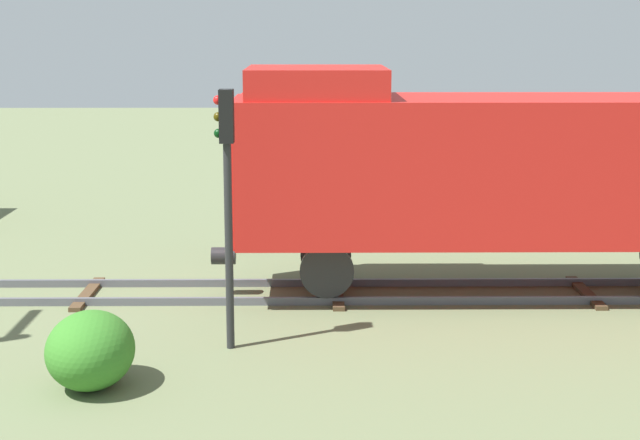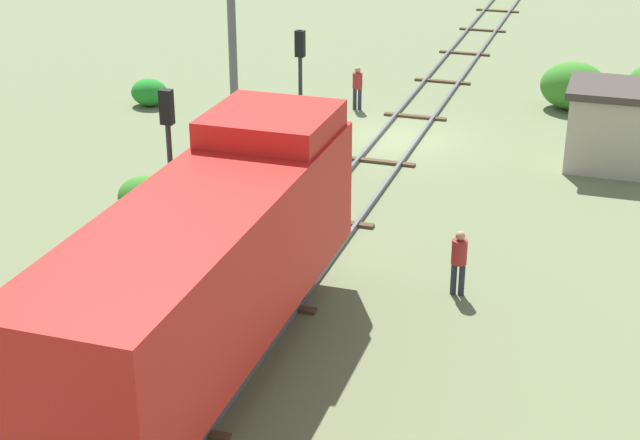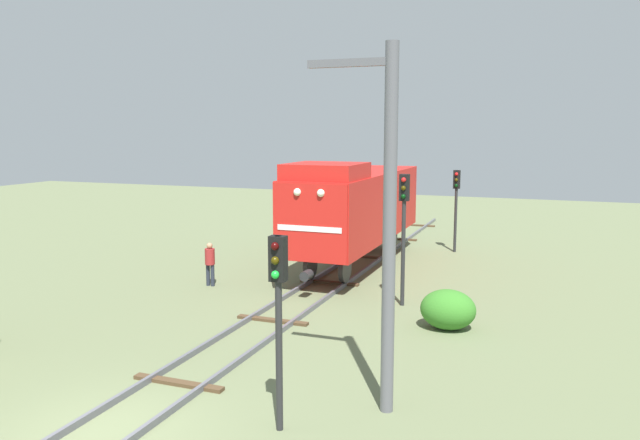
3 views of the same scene
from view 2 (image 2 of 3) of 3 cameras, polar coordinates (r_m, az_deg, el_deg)
name	(u,v)px [view 2 (image 2 of 3)]	position (r m, az deg, el deg)	size (l,w,h in m)	color
ground_plane	(399,139)	(35.27, 4.59, 4.73)	(94.61, 94.61, 0.00)	#66704C
railway_track	(399,137)	(35.24, 4.60, 4.84)	(2.40, 63.07, 0.16)	#595960
locomotive	(209,257)	(19.78, -6.49, -2.18)	(2.90, 11.60, 4.60)	red
traffic_signal_near	(300,65)	(33.99, -1.15, 8.98)	(0.32, 0.34, 3.99)	#262628
traffic_signal_mid	(169,143)	(25.39, -8.77, 4.47)	(0.32, 0.34, 4.54)	#262628
worker_near_track	(357,85)	(38.31, 2.19, 7.87)	(0.38, 0.38, 1.70)	#262B38
worker_by_signal	(459,258)	(23.98, 8.09, -2.20)	(0.38, 0.38, 1.70)	#262B38
catenary_mast	(234,33)	(32.81, -5.03, 10.80)	(1.94, 0.28, 7.78)	#595960
relay_hut	(620,126)	(33.50, 17.06, 5.24)	(3.50, 2.90, 2.74)	#B2A893
bush_near	(149,92)	(39.49, -9.90, 7.33)	(1.47, 1.21, 1.07)	#208226
bush_far	(146,197)	(28.77, -10.09, 1.31)	(1.68, 1.38, 1.22)	#367A26
bush_back	(573,86)	(39.63, 14.52, 7.56)	(2.54, 2.08, 1.85)	#377E26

